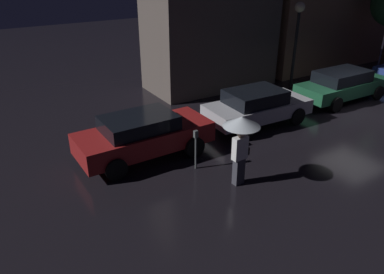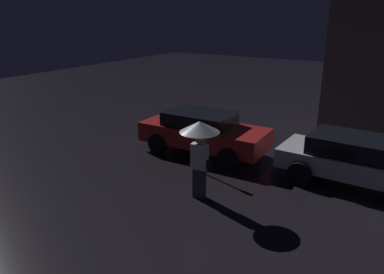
% 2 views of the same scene
% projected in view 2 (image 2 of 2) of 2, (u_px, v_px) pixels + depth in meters
% --- Properties ---
extents(parked_car_red, '(4.42, 1.97, 1.46)m').
position_uv_depth(parked_car_red, '(203.00, 132.00, 12.95)').
color(parked_car_red, maroon).
rests_on(parked_car_red, ground).
extents(parked_car_silver, '(4.21, 1.99, 1.40)m').
position_uv_depth(parked_car_silver, '(353.00, 159.00, 10.63)').
color(parked_car_silver, '#B7B7BF').
rests_on(parked_car_silver, ground).
extents(pedestrian_with_umbrella, '(1.03, 1.03, 2.11)m').
position_uv_depth(pedestrian_with_umbrella, '(200.00, 139.00, 9.50)').
color(pedestrian_with_umbrella, '#383842').
rests_on(pedestrian_with_umbrella, ground).
extents(parking_meter, '(0.12, 0.10, 1.30)m').
position_uv_depth(parking_meter, '(206.00, 150.00, 11.17)').
color(parking_meter, '#4C5154').
rests_on(parking_meter, ground).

